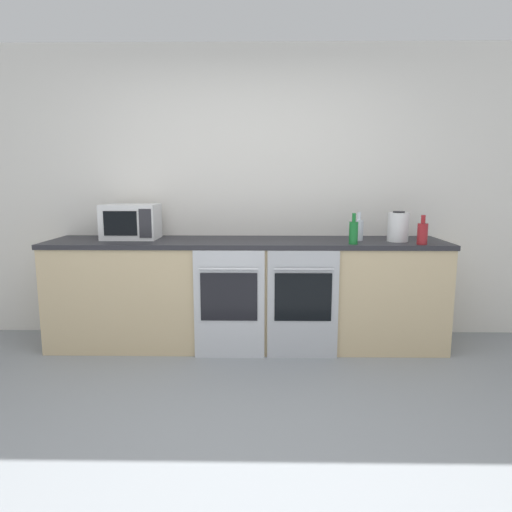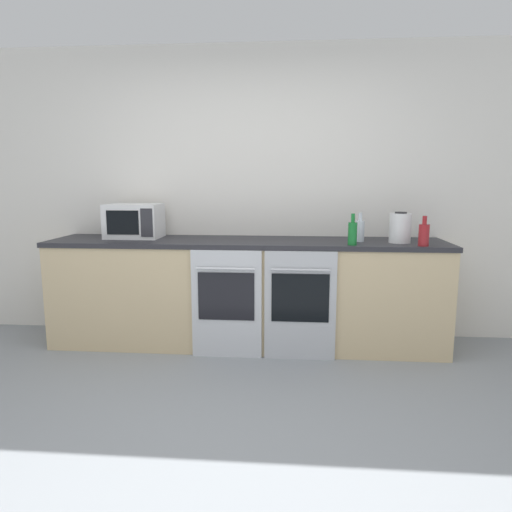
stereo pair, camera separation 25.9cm
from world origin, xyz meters
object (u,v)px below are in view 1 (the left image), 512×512
oven_right (303,304)px  bottle_clear (359,229)px  microwave (131,222)px  oven_left (229,304)px  bottle_red (422,233)px  kettle (398,227)px  bottle_green (354,232)px

oven_right → bottle_clear: (0.49, 0.32, 0.56)m
microwave → oven_left: bearing=-25.3°
oven_left → bottle_red: bottle_red is taller
bottle_clear → kettle: (0.32, -0.04, 0.03)m
bottle_green → oven_left: bearing=-174.3°
oven_left → kettle: kettle is taller
oven_right → kettle: kettle is taller
bottle_green → kettle: size_ratio=0.99×
microwave → bottle_clear: size_ratio=1.93×
bottle_clear → microwave: bearing=177.2°
oven_right → bottle_red: size_ratio=3.77×
bottle_red → oven_left: bearing=-176.6°
bottle_green → microwave: bearing=170.4°
kettle → oven_left: bearing=-168.9°
bottle_red → kettle: bearing=127.3°
microwave → bottle_green: (1.86, -0.31, -0.05)m
oven_right → bottle_red: bearing=5.5°
bottle_clear → bottle_red: 0.51m
oven_left → oven_right: (0.59, 0.00, 0.00)m
bottle_green → bottle_clear: bearing=68.4°
microwave → kettle: size_ratio=1.85×
oven_left → bottle_red: 1.63m
oven_left → bottle_clear: (1.07, 0.32, 0.56)m
oven_right → bottle_green: 0.70m
bottle_red → oven_right: bearing=-174.5°
bottle_clear → bottle_red: bottle_clear is taller
microwave → bottle_red: size_ratio=1.99×
bottle_green → kettle: (0.40, 0.17, 0.02)m
bottle_green → bottle_red: size_ratio=1.06×
oven_left → oven_right: bearing=0.0°
bottle_green → bottle_red: (0.54, -0.01, -0.01)m
microwave → bottle_red: 2.43m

